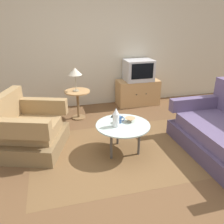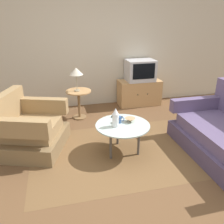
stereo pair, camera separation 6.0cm
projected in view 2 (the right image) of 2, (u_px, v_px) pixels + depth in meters
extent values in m
plane|color=brown|center=(127.00, 157.00, 3.40)|extent=(16.00, 16.00, 0.00)
cube|color=#BCB29E|center=(96.00, 42.00, 4.94)|extent=(9.00, 0.12, 2.70)
cube|color=brown|center=(122.00, 152.00, 3.53)|extent=(2.63, 1.76, 0.00)
cube|color=brown|center=(34.00, 141.00, 3.58)|extent=(1.13, 1.18, 0.24)
cube|color=#93754C|center=(32.00, 129.00, 3.50)|extent=(0.91, 0.87, 0.18)
cube|color=#93754C|center=(5.00, 109.00, 3.42)|extent=(0.44, 0.95, 0.43)
cube|color=#93754C|center=(17.00, 128.00, 3.05)|extent=(0.86, 0.42, 0.24)
cube|color=#93754C|center=(41.00, 105.00, 3.79)|extent=(0.86, 0.42, 0.24)
cube|color=#5B4C70|center=(198.00, 104.00, 3.92)|extent=(0.96, 0.14, 0.21)
cylinder|color=#B2C6C1|center=(123.00, 125.00, 3.36)|extent=(0.78, 0.78, 0.02)
cylinder|color=#4C4742|center=(118.00, 132.00, 3.66)|extent=(0.04, 0.04, 0.43)
cylinder|color=#4C4742|center=(111.00, 145.00, 3.29)|extent=(0.04, 0.04, 0.43)
cylinder|color=#4C4742|center=(139.00, 141.00, 3.38)|extent=(0.04, 0.04, 0.43)
cylinder|color=tan|center=(78.00, 91.00, 4.47)|extent=(0.48, 0.48, 0.02)
cylinder|color=brown|center=(79.00, 105.00, 4.58)|extent=(0.05, 0.05, 0.53)
cylinder|color=brown|center=(80.00, 117.00, 4.68)|extent=(0.26, 0.26, 0.02)
cube|color=tan|center=(139.00, 93.00, 5.26)|extent=(0.92, 0.43, 0.55)
sphere|color=black|center=(138.00, 95.00, 5.03)|extent=(0.02, 0.02, 0.02)
sphere|color=black|center=(148.00, 94.00, 5.08)|extent=(0.02, 0.02, 0.02)
cube|color=#B7B7BC|center=(140.00, 70.00, 5.08)|extent=(0.60, 0.46, 0.44)
cube|color=black|center=(144.00, 71.00, 4.86)|extent=(0.48, 0.01, 0.32)
cylinder|color=#9E937A|center=(77.00, 90.00, 4.44)|extent=(0.11, 0.11, 0.02)
cylinder|color=#9E937A|center=(77.00, 82.00, 4.38)|extent=(0.02, 0.02, 0.29)
cone|color=beige|center=(76.00, 71.00, 4.30)|extent=(0.25, 0.25, 0.13)
cylinder|color=white|center=(116.00, 120.00, 3.27)|extent=(0.09, 0.09, 0.19)
cone|color=white|center=(116.00, 111.00, 3.22)|extent=(0.08, 0.08, 0.09)
cylinder|color=#335184|center=(118.00, 120.00, 3.40)|extent=(0.08, 0.08, 0.09)
torus|color=#335184|center=(122.00, 119.00, 3.42)|extent=(0.06, 0.01, 0.06)
cone|color=tan|center=(130.00, 120.00, 3.43)|extent=(0.15, 0.15, 0.06)
cube|color=black|center=(117.00, 117.00, 3.59)|extent=(0.17, 0.12, 0.02)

